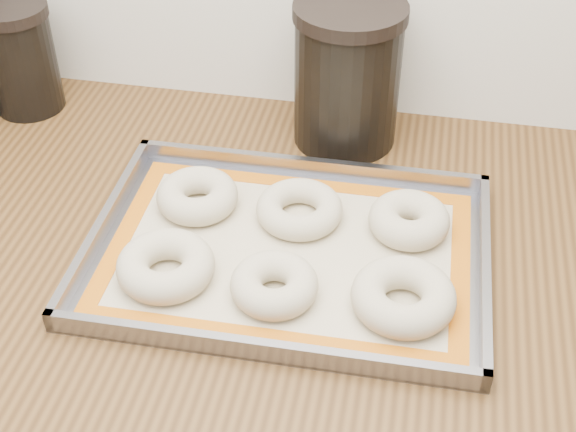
% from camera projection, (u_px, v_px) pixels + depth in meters
% --- Properties ---
extents(countertop, '(3.06, 0.68, 0.04)m').
position_uv_depth(countertop, '(135.00, 239.00, 0.99)').
color(countertop, brown).
rests_on(countertop, cabinet).
extents(baking_tray, '(0.46, 0.34, 0.03)m').
position_uv_depth(baking_tray, '(288.00, 251.00, 0.94)').
color(baking_tray, gray).
rests_on(baking_tray, countertop).
extents(baking_mat, '(0.42, 0.30, 0.00)m').
position_uv_depth(baking_mat, '(288.00, 252.00, 0.94)').
color(baking_mat, '#C6B793').
rests_on(baking_mat, baking_tray).
extents(bagel_front_left, '(0.13, 0.13, 0.04)m').
position_uv_depth(bagel_front_left, '(166.00, 266.00, 0.89)').
color(bagel_front_left, '#BDAF92').
rests_on(bagel_front_left, baking_mat).
extents(bagel_front_mid, '(0.11, 0.11, 0.03)m').
position_uv_depth(bagel_front_mid, '(274.00, 285.00, 0.87)').
color(bagel_front_mid, '#BDAF92').
rests_on(bagel_front_mid, baking_mat).
extents(bagel_front_right, '(0.13, 0.13, 0.04)m').
position_uv_depth(bagel_front_right, '(403.00, 297.00, 0.86)').
color(bagel_front_right, '#BDAF92').
rests_on(bagel_front_right, baking_mat).
extents(bagel_back_left, '(0.11, 0.11, 0.04)m').
position_uv_depth(bagel_back_left, '(197.00, 196.00, 0.99)').
color(bagel_back_left, '#BDAF92').
rests_on(bagel_back_left, baking_mat).
extents(bagel_back_mid, '(0.12, 0.12, 0.03)m').
position_uv_depth(bagel_back_mid, '(299.00, 209.00, 0.97)').
color(bagel_back_mid, '#BDAF92').
rests_on(bagel_back_mid, baking_mat).
extents(bagel_back_right, '(0.11, 0.11, 0.04)m').
position_uv_depth(bagel_back_right, '(409.00, 220.00, 0.95)').
color(bagel_back_right, '#BDAF92').
rests_on(bagel_back_right, baking_mat).
extents(canister_mid, '(0.10, 0.10, 0.16)m').
position_uv_depth(canister_mid, '(21.00, 57.00, 1.15)').
color(canister_mid, black).
rests_on(canister_mid, countertop).
extents(canister_right, '(0.15, 0.15, 0.20)m').
position_uv_depth(canister_right, '(347.00, 75.00, 1.07)').
color(canister_right, black).
rests_on(canister_right, countertop).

